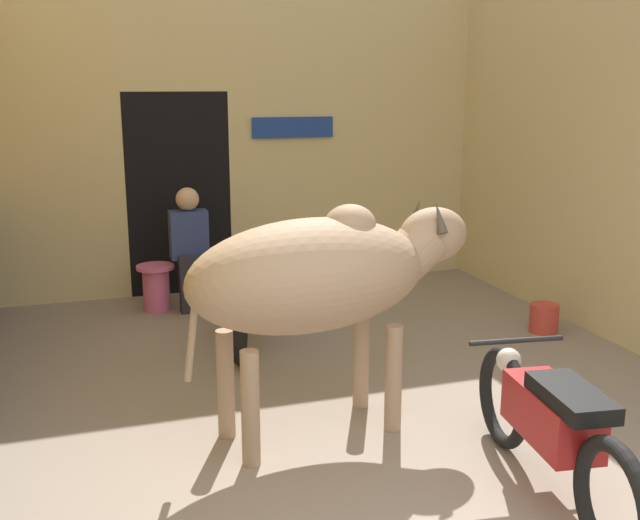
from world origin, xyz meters
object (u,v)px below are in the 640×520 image
Objects in this scene: motorcycle_far at (247,291)px; plastic_stool at (156,286)px; motorcycle_near at (551,425)px; bucket at (544,318)px; cow at (323,274)px; shopkeeper_seated at (190,244)px.

plastic_stool is at bearing 121.77° from motorcycle_far.
motorcycle_near reaches higher than bucket.
plastic_stool is 1.78× the size of bucket.
cow is 2.04m from motorcycle_far.
cow is 2.98m from bucket.
motorcycle_far reaches higher than bucket.
motorcycle_near is at bearing -124.25° from bucket.
plastic_stool is at bearing 111.45° from motorcycle_near.
motorcycle_near reaches higher than plastic_stool.
plastic_stool is at bearing 103.50° from cow.
motorcycle_far reaches higher than plastic_stool.
bucket is (2.93, -1.73, -0.53)m from shopkeeper_seated.
shopkeeper_seated reaches higher than motorcycle_near.
shopkeeper_seated is 2.64× the size of plastic_stool.
cow reaches higher than bucket.
cow reaches higher than plastic_stool.
cow is at bearing -76.50° from plastic_stool.
bucket is (3.27, -1.78, -0.12)m from plastic_stool.
motorcycle_near is 1.01× the size of motorcycle_far.
cow reaches higher than motorcycle_far.
motorcycle_far is 7.04× the size of bucket.
cow is 1.59m from motorcycle_near.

